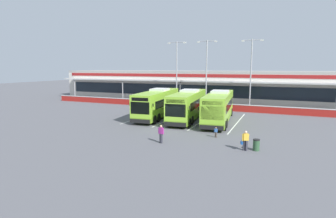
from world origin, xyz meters
name	(u,v)px	position (x,y,z in m)	size (l,w,h in m)	color
ground_plane	(171,128)	(0.00, 0.00, 0.00)	(200.00, 200.00, 0.00)	#56565B
terminal_building	(222,86)	(0.00, 26.91, 3.01)	(70.00, 13.00, 6.00)	beige
red_barrier_wall	(206,106)	(0.00, 14.50, 0.56)	(60.00, 0.40, 1.10)	maroon
coach_bus_leftmost	(158,104)	(-4.31, 5.64, 1.79)	(3.96, 12.34, 3.78)	#8CC633
coach_bus_left_centre	(188,106)	(0.04, 5.60, 1.79)	(3.96, 12.34, 3.78)	#8CC633
coach_bus_centre	(219,107)	(4.04, 5.60, 1.79)	(3.96, 12.34, 3.78)	#8CC633
bay_stripe_far_west	(146,115)	(-6.30, 6.00, 0.00)	(0.14, 13.00, 0.01)	silver
bay_stripe_west	(174,117)	(-2.10, 6.00, 0.00)	(0.14, 13.00, 0.01)	silver
bay_stripe_mid_west	(204,120)	(2.10, 6.00, 0.00)	(0.14, 13.00, 0.01)	silver
bay_stripe_centre	(237,122)	(6.30, 6.00, 0.00)	(0.14, 13.00, 0.01)	silver
pedestrian_with_handbag	(245,140)	(8.59, -5.21, 0.86)	(0.64, 0.43, 1.62)	#33333D
pedestrian_in_dark_coat	(161,133)	(1.48, -5.87, 0.87)	(0.54, 0.35, 1.62)	#33333D
pedestrian_child	(216,132)	(5.49, -2.09, 0.54)	(0.33, 0.19, 1.00)	#4C4238
lamp_post_west	(177,70)	(-5.71, 16.28, 6.29)	(3.24, 0.28, 11.00)	#9E9EA3
lamp_post_centre	(206,70)	(-0.48, 16.28, 6.29)	(3.24, 0.28, 11.00)	#9E9EA3
lamp_post_east	(251,70)	(6.39, 17.33, 6.29)	(3.24, 0.28, 11.00)	#9E9EA3
litter_bin	(256,145)	(9.42, -4.86, 0.47)	(0.54, 0.54, 0.93)	#2D5133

